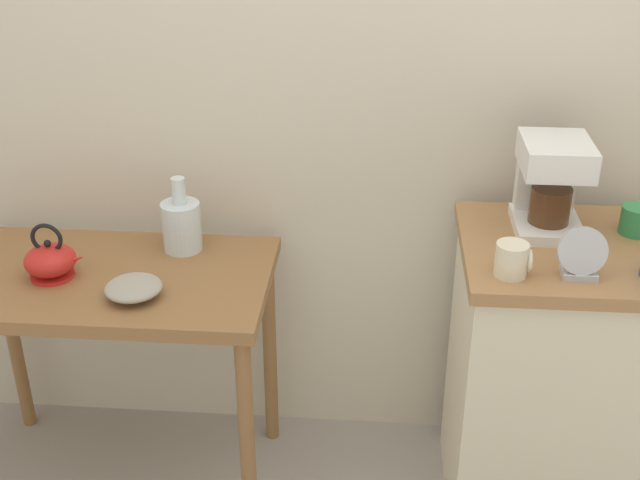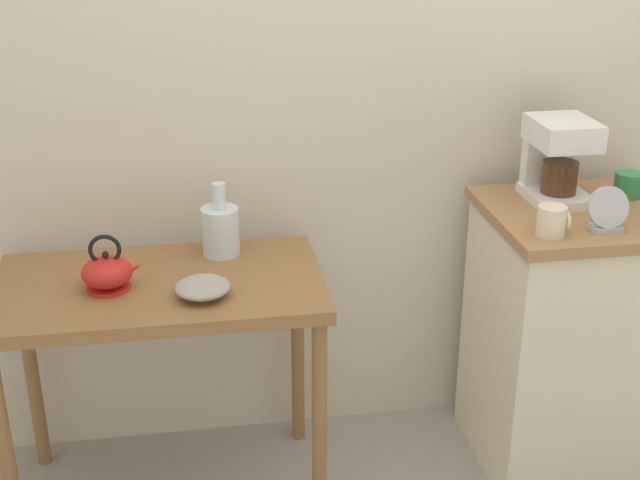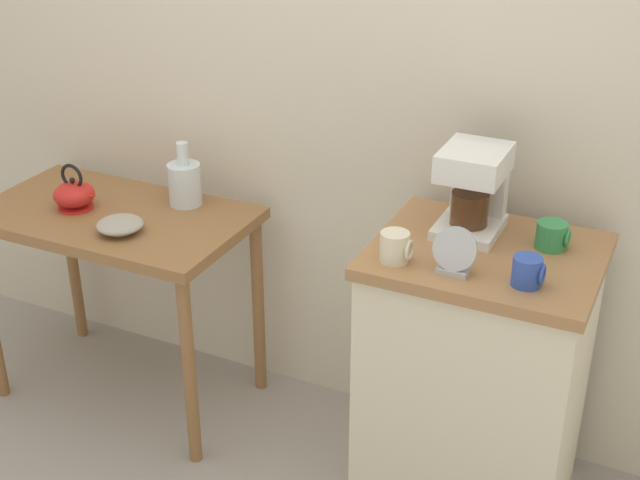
{
  "view_description": "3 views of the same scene",
  "coord_description": "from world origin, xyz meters",
  "px_view_note": "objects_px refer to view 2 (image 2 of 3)",
  "views": [
    {
      "loc": [
        0.08,
        -1.92,
        1.89
      ],
      "look_at": [
        -0.08,
        0.03,
        0.9
      ],
      "focal_mm": 45.49,
      "sensor_mm": 36.0,
      "label": 1
    },
    {
      "loc": [
        -0.59,
        -2.22,
        1.83
      ],
      "look_at": [
        -0.24,
        -0.03,
        0.89
      ],
      "focal_mm": 47.88,
      "sensor_mm": 36.0,
      "label": 2
    },
    {
      "loc": [
        1.13,
        -2.12,
        2.02
      ],
      "look_at": [
        0.11,
        0.02,
        0.83
      ],
      "focal_mm": 48.62,
      "sensor_mm": 36.0,
      "label": 3
    }
  ],
  "objects_px": {
    "teakettle": "(108,272)",
    "glass_carafe_vase": "(220,229)",
    "mug_small_cream": "(552,221)",
    "table_clock": "(607,212)",
    "coffee_maker": "(557,155)",
    "mug_tall_green": "(629,185)",
    "bowl_stoneware": "(203,287)"
  },
  "relations": [
    {
      "from": "glass_carafe_vase",
      "to": "table_clock",
      "type": "distance_m",
      "value": 1.14
    },
    {
      "from": "glass_carafe_vase",
      "to": "coffee_maker",
      "type": "bearing_deg",
      "value": -2.84
    },
    {
      "from": "teakettle",
      "to": "mug_small_cream",
      "type": "height_order",
      "value": "mug_small_cream"
    },
    {
      "from": "table_clock",
      "to": "teakettle",
      "type": "bearing_deg",
      "value": 174.41
    },
    {
      "from": "bowl_stoneware",
      "to": "mug_tall_green",
      "type": "relative_size",
      "value": 1.64
    },
    {
      "from": "bowl_stoneware",
      "to": "coffee_maker",
      "type": "distance_m",
      "value": 1.17
    },
    {
      "from": "teakettle",
      "to": "table_clock",
      "type": "height_order",
      "value": "table_clock"
    },
    {
      "from": "teakettle",
      "to": "mug_tall_green",
      "type": "xyz_separation_m",
      "value": [
        1.62,
        0.12,
        0.13
      ]
    },
    {
      "from": "glass_carafe_vase",
      "to": "mug_small_cream",
      "type": "bearing_deg",
      "value": -20.34
    },
    {
      "from": "teakettle",
      "to": "glass_carafe_vase",
      "type": "relative_size",
      "value": 0.76
    },
    {
      "from": "table_clock",
      "to": "bowl_stoneware",
      "type": "bearing_deg",
      "value": 177.69
    },
    {
      "from": "bowl_stoneware",
      "to": "mug_tall_green",
      "type": "height_order",
      "value": "mug_tall_green"
    },
    {
      "from": "teakettle",
      "to": "glass_carafe_vase",
      "type": "height_order",
      "value": "glass_carafe_vase"
    },
    {
      "from": "teakettle",
      "to": "mug_small_cream",
      "type": "relative_size",
      "value": 1.99
    },
    {
      "from": "glass_carafe_vase",
      "to": "table_clock",
      "type": "height_order",
      "value": "table_clock"
    },
    {
      "from": "coffee_maker",
      "to": "mug_tall_green",
      "type": "height_order",
      "value": "coffee_maker"
    },
    {
      "from": "bowl_stoneware",
      "to": "table_clock",
      "type": "relative_size",
      "value": 1.17
    },
    {
      "from": "coffee_maker",
      "to": "mug_small_cream",
      "type": "bearing_deg",
      "value": -114.33
    },
    {
      "from": "mug_tall_green",
      "to": "table_clock",
      "type": "bearing_deg",
      "value": -128.1
    },
    {
      "from": "mug_tall_green",
      "to": "bowl_stoneware",
      "type": "bearing_deg",
      "value": -171.0
    },
    {
      "from": "bowl_stoneware",
      "to": "glass_carafe_vase",
      "type": "relative_size",
      "value": 0.67
    },
    {
      "from": "mug_small_cream",
      "to": "table_clock",
      "type": "xyz_separation_m",
      "value": [
        0.17,
        0.0,
        0.01
      ]
    },
    {
      "from": "mug_tall_green",
      "to": "teakettle",
      "type": "bearing_deg",
      "value": -175.64
    },
    {
      "from": "mug_small_cream",
      "to": "table_clock",
      "type": "bearing_deg",
      "value": 1.28
    },
    {
      "from": "bowl_stoneware",
      "to": "mug_small_cream",
      "type": "bearing_deg",
      "value": -2.92
    },
    {
      "from": "bowl_stoneware",
      "to": "teakettle",
      "type": "xyz_separation_m",
      "value": [
        -0.26,
        0.09,
        0.02
      ]
    },
    {
      "from": "glass_carafe_vase",
      "to": "coffee_maker",
      "type": "relative_size",
      "value": 0.89
    },
    {
      "from": "glass_carafe_vase",
      "to": "teakettle",
      "type": "bearing_deg",
      "value": -148.79
    },
    {
      "from": "bowl_stoneware",
      "to": "coffee_maker",
      "type": "bearing_deg",
      "value": 12.05
    },
    {
      "from": "glass_carafe_vase",
      "to": "coffee_maker",
      "type": "xyz_separation_m",
      "value": [
        1.05,
        -0.05,
        0.2
      ]
    },
    {
      "from": "coffee_maker",
      "to": "mug_tall_green",
      "type": "bearing_deg",
      "value": -5.47
    },
    {
      "from": "glass_carafe_vase",
      "to": "mug_small_cream",
      "type": "distance_m",
      "value": 0.98
    }
  ]
}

